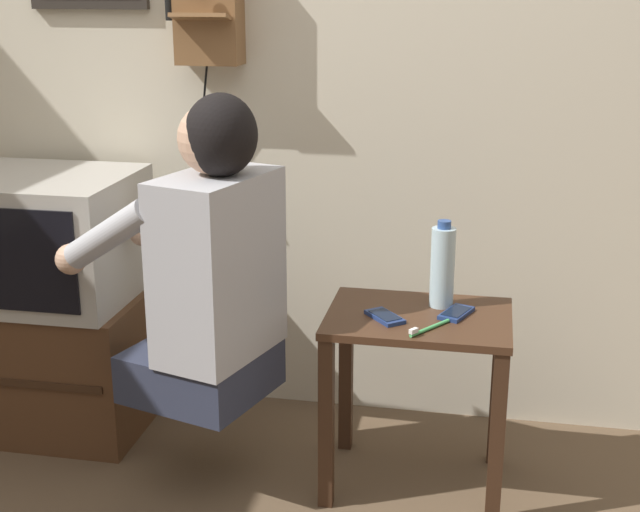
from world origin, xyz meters
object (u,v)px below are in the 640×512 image
at_px(television, 44,237).
at_px(cell_phone_held, 385,317).
at_px(cell_phone_spare, 456,313).
at_px(person, 209,264).
at_px(toothbrush, 427,329).
at_px(water_bottle, 443,266).

bearing_deg(television, cell_phone_held, -10.29).
distance_m(television, cell_phone_spare, 1.32).
xyz_separation_m(person, cell_phone_held, (0.49, 0.06, -0.14)).
bearing_deg(toothbrush, cell_phone_held, 5.65).
xyz_separation_m(person, water_bottle, (0.63, 0.19, -0.03)).
relative_size(person, cell_phone_held, 6.51).
bearing_deg(water_bottle, television, 176.87).
height_order(water_bottle, toothbrush, water_bottle).
relative_size(cell_phone_held, cell_phone_spare, 0.97).
distance_m(water_bottle, toothbrush, 0.23).
xyz_separation_m(cell_phone_spare, toothbrush, (-0.07, -0.13, 0.00)).
height_order(television, cell_phone_spare, television).
relative_size(person, cell_phone_spare, 6.34).
bearing_deg(person, cell_phone_held, -66.27).
xyz_separation_m(water_bottle, toothbrush, (-0.02, -0.20, -0.11)).
bearing_deg(television, water_bottle, -3.13).
distance_m(television, cell_phone_held, 1.14).
distance_m(cell_phone_held, water_bottle, 0.23).
height_order(cell_phone_held, cell_phone_spare, same).
relative_size(television, cell_phone_spare, 4.08).
xyz_separation_m(person, television, (-0.63, 0.26, -0.03)).
bearing_deg(person, water_bottle, -56.20).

